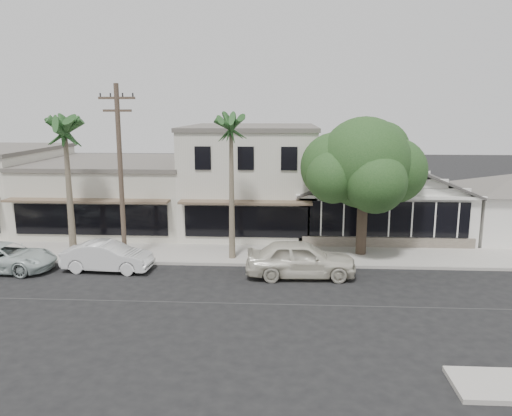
# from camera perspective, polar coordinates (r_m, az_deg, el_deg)

# --- Properties ---
(ground) EXTENTS (140.00, 140.00, 0.00)m
(ground) POSITION_cam_1_polar(r_m,az_deg,el_deg) (20.59, 5.49, -10.98)
(ground) COLOR black
(ground) RESTS_ON ground
(sidewalk_north) EXTENTS (90.00, 3.50, 0.15)m
(sidewalk_north) POSITION_cam_1_polar(r_m,az_deg,el_deg) (27.86, -11.77, -5.04)
(sidewalk_north) COLOR #9E9991
(sidewalk_north) RESTS_ON ground
(corner_shop) EXTENTS (10.40, 8.60, 5.10)m
(corner_shop) POSITION_cam_1_polar(r_m,az_deg,el_deg) (32.47, 13.63, 1.77)
(corner_shop) COLOR silver
(corner_shop) RESTS_ON ground
(row_building_near) EXTENTS (8.00, 10.00, 6.50)m
(row_building_near) POSITION_cam_1_polar(r_m,az_deg,el_deg) (32.93, -0.48, 3.34)
(row_building_near) COLOR beige
(row_building_near) RESTS_ON ground
(row_building_midnear) EXTENTS (10.00, 10.00, 4.20)m
(row_building_midnear) POSITION_cam_1_polar(r_m,az_deg,el_deg) (34.88, -15.40, 1.46)
(row_building_midnear) COLOR beige
(row_building_midnear) RESTS_ON ground
(utility_pole) EXTENTS (1.80, 0.24, 9.00)m
(utility_pole) POSITION_cam_1_polar(r_m,az_deg,el_deg) (25.76, -15.23, 4.20)
(utility_pole) COLOR brown
(utility_pole) RESTS_ON ground
(car_0) EXTENTS (5.23, 2.29, 1.75)m
(car_0) POSITION_cam_1_polar(r_m,az_deg,el_deg) (23.60, 5.13, -5.79)
(car_0) COLOR beige
(car_0) RESTS_ON ground
(car_1) EXTENTS (4.42, 1.77, 1.43)m
(car_1) POSITION_cam_1_polar(r_m,az_deg,el_deg) (25.47, -16.60, -5.33)
(car_1) COLOR silver
(car_1) RESTS_ON ground
(car_2) EXTENTS (5.01, 2.56, 1.35)m
(car_2) POSITION_cam_1_polar(r_m,az_deg,el_deg) (27.33, -26.74, -5.04)
(car_2) COLOR silver
(car_2) RESTS_ON ground
(shade_tree) EXTENTS (6.69, 6.05, 7.42)m
(shade_tree) POSITION_cam_1_polar(r_m,az_deg,el_deg) (26.78, 12.07, 4.80)
(shade_tree) COLOR #423428
(shade_tree) RESTS_ON ground
(palm_east) EXTENTS (2.56, 2.56, 7.92)m
(palm_east) POSITION_cam_1_polar(r_m,az_deg,el_deg) (25.10, -2.87, 9.04)
(palm_east) COLOR #726651
(palm_east) RESTS_ON ground
(palm_mid) EXTENTS (2.81, 2.81, 7.92)m
(palm_mid) POSITION_cam_1_polar(r_m,az_deg,el_deg) (27.60, -21.03, 8.38)
(palm_mid) COLOR #726651
(palm_mid) RESTS_ON ground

